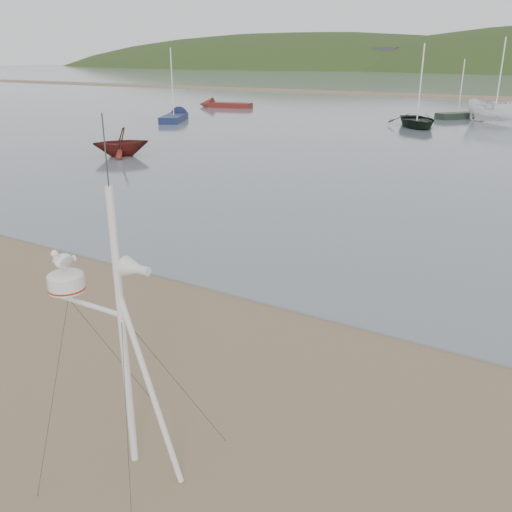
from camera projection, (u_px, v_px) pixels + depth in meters
The scene contains 8 objects.
ground at pixel (119, 393), 8.52m from camera, with size 560.00×560.00×0.00m, color brown.
mast_rig at pixel (123, 390), 6.75m from camera, with size 1.97×2.10×4.45m.
boat_dark at pixel (420, 93), 39.16m from camera, with size 3.51×1.02×4.91m, color black.
boat_red at pixel (120, 129), 28.00m from camera, with size 2.43×1.48×2.81m, color #561813.
boat_white at pixel (498, 91), 41.95m from camera, with size 1.82×1.87×4.84m, color white.
dinghy_red_far at pixel (218, 105), 55.62m from camera, with size 5.90×2.46×1.40m.
sailboat_blue_near at pixel (178, 116), 44.94m from camera, with size 4.08×6.04×6.04m.
sailboat_dark_mid at pixel (469, 115), 45.74m from camera, with size 4.03×4.78×5.10m.
Camera 1 is at (5.62, -5.06, 4.98)m, focal length 38.00 mm.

